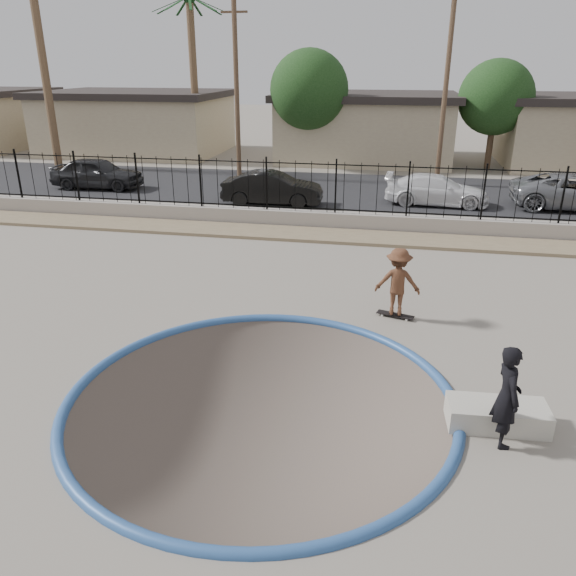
# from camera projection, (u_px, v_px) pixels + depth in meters

# --- Properties ---
(ground) EXTENTS (120.00, 120.00, 2.20)m
(ground) POSITION_uv_depth(u_px,v_px,m) (339.00, 244.00, 22.27)
(ground) COLOR gray
(ground) RESTS_ON ground
(bowl_pit) EXTENTS (6.84, 6.84, 1.80)m
(bowl_pit) POSITION_uv_depth(u_px,v_px,m) (261.00, 399.00, 10.03)
(bowl_pit) COLOR #51473E
(bowl_pit) RESTS_ON ground
(coping_ring) EXTENTS (7.04, 7.04, 0.20)m
(coping_ring) POSITION_uv_depth(u_px,v_px,m) (261.00, 399.00, 10.03)
(coping_ring) COLOR #2C5390
(coping_ring) RESTS_ON ground
(rock_strip) EXTENTS (42.00, 1.60, 0.11)m
(rock_strip) POSITION_uv_depth(u_px,v_px,m) (331.00, 236.00, 19.29)
(rock_strip) COLOR #8B775B
(rock_strip) RESTS_ON ground
(retaining_wall) EXTENTS (42.00, 0.45, 0.60)m
(retaining_wall) POSITION_uv_depth(u_px,v_px,m) (335.00, 221.00, 20.20)
(retaining_wall) COLOR gray
(retaining_wall) RESTS_ON ground
(fence) EXTENTS (40.00, 0.04, 1.80)m
(fence) POSITION_uv_depth(u_px,v_px,m) (336.00, 188.00, 19.75)
(fence) COLOR black
(fence) RESTS_ON retaining_wall
(street) EXTENTS (90.00, 8.00, 0.04)m
(street) POSITION_uv_depth(u_px,v_px,m) (351.00, 190.00, 26.40)
(street) COLOR black
(street) RESTS_ON ground
(house_west) EXTENTS (11.60, 8.60, 3.90)m
(house_west) POSITION_uv_depth(u_px,v_px,m) (138.00, 121.00, 36.98)
(house_west) COLOR tan
(house_west) RESTS_ON ground
(house_center) EXTENTS (10.60, 8.60, 3.90)m
(house_center) POSITION_uv_depth(u_px,v_px,m) (366.00, 126.00, 34.32)
(house_center) COLOR tan
(house_center) RESTS_ON ground
(palm_left) EXTENTS (2.30, 2.30, 11.30)m
(palm_left) POSITION_uv_depth(u_px,v_px,m) (36.00, 14.00, 29.19)
(palm_left) COLOR brown
(palm_left) RESTS_ON ground
(palm_mid) EXTENTS (2.30, 2.30, 9.30)m
(palm_mid) POSITION_uv_depth(u_px,v_px,m) (192.00, 42.00, 32.06)
(palm_mid) COLOR brown
(palm_mid) RESTS_ON ground
(utility_pole_left) EXTENTS (1.70, 0.24, 9.00)m
(utility_pole_left) POSITION_uv_depth(u_px,v_px,m) (236.00, 82.00, 27.54)
(utility_pole_left) COLOR #473323
(utility_pole_left) RESTS_ON ground
(utility_pole_mid) EXTENTS (1.70, 0.24, 9.50)m
(utility_pole_mid) POSITION_uv_depth(u_px,v_px,m) (447.00, 77.00, 25.67)
(utility_pole_mid) COLOR #473323
(utility_pole_mid) RESTS_ON ground
(street_tree_left) EXTENTS (4.32, 4.32, 6.36)m
(street_tree_left) POSITION_uv_depth(u_px,v_px,m) (309.00, 90.00, 30.84)
(street_tree_left) COLOR #473323
(street_tree_left) RESTS_ON ground
(street_tree_mid) EXTENTS (3.96, 3.96, 5.83)m
(street_tree_mid) POSITION_uv_depth(u_px,v_px,m) (496.00, 98.00, 30.11)
(street_tree_mid) COLOR #473323
(street_tree_mid) RESTS_ON ground
(skater) EXTENTS (1.05, 0.62, 1.60)m
(skater) POSITION_uv_depth(u_px,v_px,m) (398.00, 286.00, 12.96)
(skater) COLOR brown
(skater) RESTS_ON ground
(skateboard) EXTENTS (0.90, 0.45, 0.08)m
(skateboard) POSITION_uv_depth(u_px,v_px,m) (395.00, 315.00, 13.24)
(skateboard) COLOR black
(skateboard) RESTS_ON ground
(videographer) EXTENTS (0.52, 0.68, 1.69)m
(videographer) POSITION_uv_depth(u_px,v_px,m) (507.00, 396.00, 8.59)
(videographer) COLOR black
(videographer) RESTS_ON ground
(concrete_ledge) EXTENTS (1.64, 0.80, 0.40)m
(concrete_ledge) POSITION_uv_depth(u_px,v_px,m) (497.00, 415.00, 9.24)
(concrete_ledge) COLOR #B4AFA0
(concrete_ledge) RESTS_ON ground
(car_a) EXTENTS (4.28, 1.81, 1.44)m
(car_a) POSITION_uv_depth(u_px,v_px,m) (97.00, 173.00, 26.40)
(car_a) COLOR black
(car_a) RESTS_ON street
(car_b) EXTENTS (4.20, 1.61, 1.37)m
(car_b) POSITION_uv_depth(u_px,v_px,m) (272.00, 188.00, 23.40)
(car_b) COLOR black
(car_b) RESTS_ON street
(car_c) EXTENTS (4.32, 1.92, 1.23)m
(car_c) POSITION_uv_depth(u_px,v_px,m) (437.00, 190.00, 23.39)
(car_c) COLOR white
(car_c) RESTS_ON street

